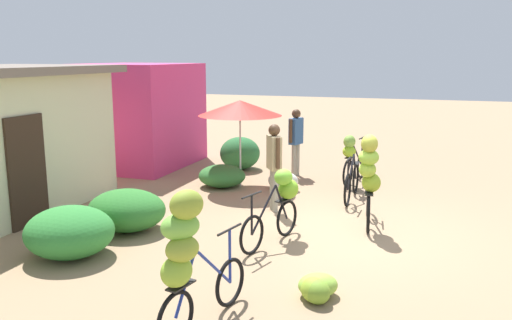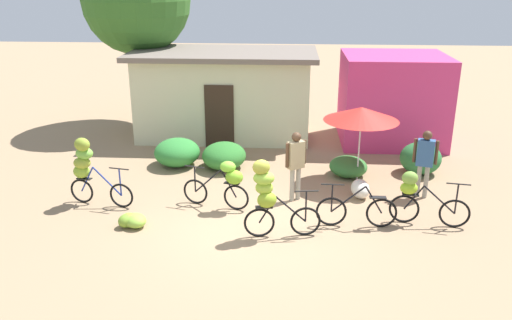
{
  "view_description": "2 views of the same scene",
  "coord_description": "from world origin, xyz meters",
  "px_view_note": "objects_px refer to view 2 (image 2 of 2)",
  "views": [
    {
      "loc": [
        -8.9,
        -1.44,
        3.03
      ],
      "look_at": [
        -0.22,
        1.53,
        1.22
      ],
      "focal_mm": 37.28,
      "sensor_mm": 36.0,
      "label": 1
    },
    {
      "loc": [
        0.64,
        -10.3,
        5.33
      ],
      "look_at": [
        -0.08,
        0.98,
        1.21
      ],
      "focal_mm": 36.96,
      "sensor_mm": 36.0,
      "label": 2
    }
  ],
  "objects_px": {
    "bicycle_center_loaded": "(269,193)",
    "banana_pile_on_ground": "(132,221)",
    "person_bystander": "(425,157)",
    "bicycle_leftmost": "(87,165)",
    "shop_pink": "(392,99)",
    "market_umbrella": "(361,114)",
    "bicycle_rightmost": "(418,195)",
    "produce_sack": "(360,189)",
    "building_low": "(224,93)",
    "tree_behind_building": "(136,0)",
    "bicycle_by_shop": "(356,211)",
    "person_vendor": "(296,159)",
    "bicycle_near_pile": "(226,181)"
  },
  "relations": [
    {
      "from": "shop_pink",
      "to": "person_bystander",
      "type": "bearing_deg",
      "value": -89.94
    },
    {
      "from": "person_vendor",
      "to": "building_low",
      "type": "bearing_deg",
      "value": 114.05
    },
    {
      "from": "bicycle_rightmost",
      "to": "produce_sack",
      "type": "relative_size",
      "value": 2.44
    },
    {
      "from": "shop_pink",
      "to": "bicycle_leftmost",
      "type": "distance_m",
      "value": 9.73
    },
    {
      "from": "building_low",
      "to": "tree_behind_building",
      "type": "relative_size",
      "value": 0.98
    },
    {
      "from": "shop_pink",
      "to": "bicycle_center_loaded",
      "type": "relative_size",
      "value": 1.86
    },
    {
      "from": "bicycle_near_pile",
      "to": "banana_pile_on_ground",
      "type": "relative_size",
      "value": 2.09
    },
    {
      "from": "bicycle_center_loaded",
      "to": "person_vendor",
      "type": "xyz_separation_m",
      "value": [
        0.57,
        1.9,
        0.08
      ]
    },
    {
      "from": "person_bystander",
      "to": "market_umbrella",
      "type": "bearing_deg",
      "value": 146.9
    },
    {
      "from": "market_umbrella",
      "to": "person_vendor",
      "type": "relative_size",
      "value": 1.17
    },
    {
      "from": "bicycle_leftmost",
      "to": "tree_behind_building",
      "type": "bearing_deg",
      "value": 94.12
    },
    {
      "from": "person_bystander",
      "to": "produce_sack",
      "type": "bearing_deg",
      "value": -175.94
    },
    {
      "from": "person_bystander",
      "to": "bicycle_rightmost",
      "type": "bearing_deg",
      "value": -106.89
    },
    {
      "from": "market_umbrella",
      "to": "bicycle_leftmost",
      "type": "relative_size",
      "value": 1.21
    },
    {
      "from": "shop_pink",
      "to": "bicycle_near_pile",
      "type": "xyz_separation_m",
      "value": [
        -4.73,
        -5.56,
        -0.7
      ]
    },
    {
      "from": "bicycle_leftmost",
      "to": "bicycle_center_loaded",
      "type": "bearing_deg",
      "value": -17.58
    },
    {
      "from": "produce_sack",
      "to": "person_vendor",
      "type": "height_order",
      "value": "person_vendor"
    },
    {
      "from": "market_umbrella",
      "to": "person_vendor",
      "type": "bearing_deg",
      "value": -141.31
    },
    {
      "from": "market_umbrella",
      "to": "bicycle_rightmost",
      "type": "distance_m",
      "value": 2.88
    },
    {
      "from": "bicycle_near_pile",
      "to": "person_vendor",
      "type": "distance_m",
      "value": 1.76
    },
    {
      "from": "shop_pink",
      "to": "market_umbrella",
      "type": "height_order",
      "value": "shop_pink"
    },
    {
      "from": "person_bystander",
      "to": "bicycle_leftmost",
      "type": "bearing_deg",
      "value": -173.56
    },
    {
      "from": "shop_pink",
      "to": "bicycle_leftmost",
      "type": "relative_size",
      "value": 1.92
    },
    {
      "from": "building_low",
      "to": "tree_behind_building",
      "type": "height_order",
      "value": "tree_behind_building"
    },
    {
      "from": "bicycle_near_pile",
      "to": "person_vendor",
      "type": "relative_size",
      "value": 0.94
    },
    {
      "from": "bicycle_center_loaded",
      "to": "banana_pile_on_ground",
      "type": "height_order",
      "value": "bicycle_center_loaded"
    },
    {
      "from": "building_low",
      "to": "bicycle_leftmost",
      "type": "relative_size",
      "value": 3.62
    },
    {
      "from": "bicycle_center_loaded",
      "to": "bicycle_rightmost",
      "type": "distance_m",
      "value": 3.34
    },
    {
      "from": "tree_behind_building",
      "to": "bicycle_near_pile",
      "type": "height_order",
      "value": "tree_behind_building"
    },
    {
      "from": "bicycle_leftmost",
      "to": "person_vendor",
      "type": "xyz_separation_m",
      "value": [
        4.91,
        0.53,
        0.08
      ]
    },
    {
      "from": "building_low",
      "to": "produce_sack",
      "type": "xyz_separation_m",
      "value": [
        3.95,
        -4.97,
        -1.21
      ]
    },
    {
      "from": "banana_pile_on_ground",
      "to": "produce_sack",
      "type": "relative_size",
      "value": 1.11
    },
    {
      "from": "tree_behind_building",
      "to": "bicycle_near_pile",
      "type": "xyz_separation_m",
      "value": [
        3.79,
        -7.01,
        -3.62
      ]
    },
    {
      "from": "bicycle_leftmost",
      "to": "building_low",
      "type": "bearing_deg",
      "value": 65.97
    },
    {
      "from": "bicycle_near_pile",
      "to": "bicycle_by_shop",
      "type": "distance_m",
      "value": 3.05
    },
    {
      "from": "market_umbrella",
      "to": "bicycle_by_shop",
      "type": "distance_m",
      "value": 3.06
    },
    {
      "from": "person_bystander",
      "to": "bicycle_center_loaded",
      "type": "bearing_deg",
      "value": -148.22
    },
    {
      "from": "bicycle_leftmost",
      "to": "person_vendor",
      "type": "distance_m",
      "value": 4.94
    },
    {
      "from": "bicycle_rightmost",
      "to": "banana_pile_on_ground",
      "type": "distance_m",
      "value": 6.29
    },
    {
      "from": "bicycle_center_loaded",
      "to": "banana_pile_on_ground",
      "type": "xyz_separation_m",
      "value": [
        -3.01,
        0.24,
        -0.84
      ]
    },
    {
      "from": "bicycle_rightmost",
      "to": "person_bystander",
      "type": "relative_size",
      "value": 1.0
    },
    {
      "from": "tree_behind_building",
      "to": "person_vendor",
      "type": "relative_size",
      "value": 3.58
    },
    {
      "from": "shop_pink",
      "to": "bicycle_center_loaded",
      "type": "xyz_separation_m",
      "value": [
        -3.68,
        -6.86,
        -0.42
      ]
    },
    {
      "from": "person_vendor",
      "to": "shop_pink",
      "type": "bearing_deg",
      "value": 57.82
    },
    {
      "from": "bicycle_by_shop",
      "to": "bicycle_near_pile",
      "type": "bearing_deg",
      "value": 166.18
    },
    {
      "from": "bicycle_by_shop",
      "to": "banana_pile_on_ground",
      "type": "relative_size",
      "value": 2.28
    },
    {
      "from": "person_vendor",
      "to": "produce_sack",
      "type": "bearing_deg",
      "value": 9.55
    },
    {
      "from": "building_low",
      "to": "person_bystander",
      "type": "relative_size",
      "value": 3.53
    },
    {
      "from": "shop_pink",
      "to": "tree_behind_building",
      "type": "height_order",
      "value": "tree_behind_building"
    },
    {
      "from": "building_low",
      "to": "person_bystander",
      "type": "height_order",
      "value": "building_low"
    }
  ]
}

